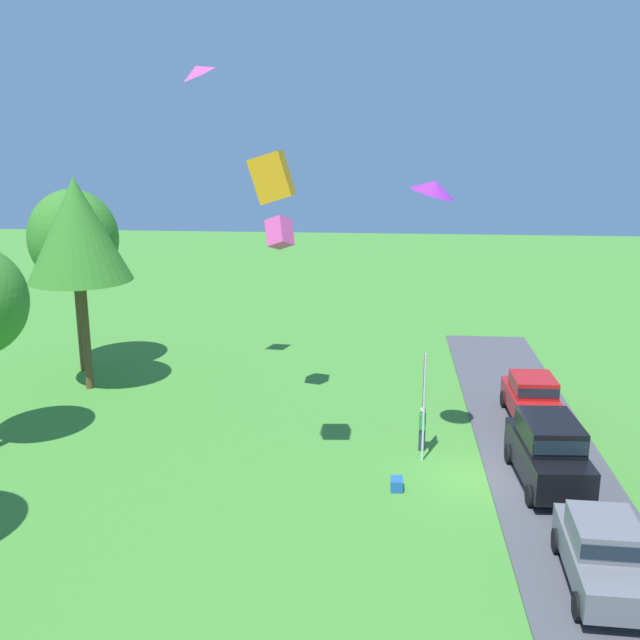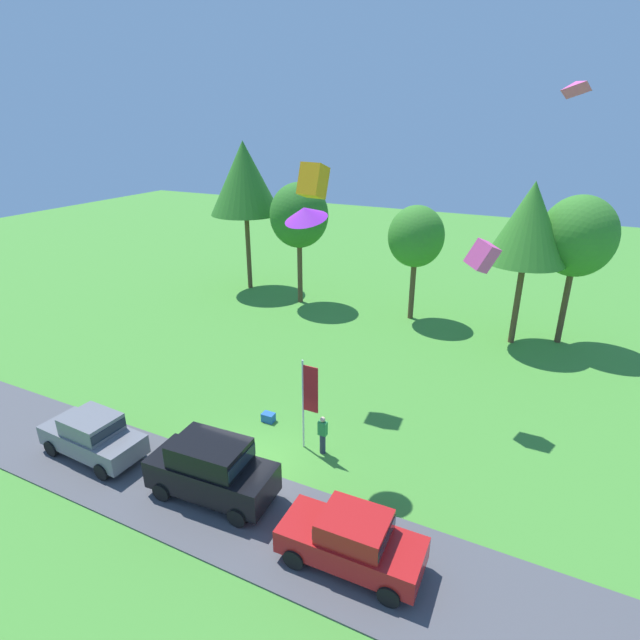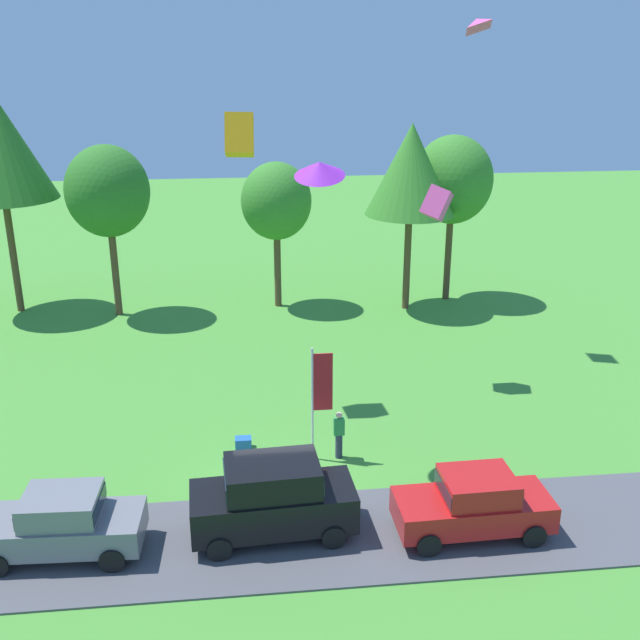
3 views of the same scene
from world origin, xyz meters
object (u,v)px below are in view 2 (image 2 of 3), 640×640
(car_suv_mid_row, at_px, (211,467))
(flag_banner, at_px, (308,395))
(car_sedan_by_flagpole, at_px, (352,539))
(kite_box_near_flag, at_px, (313,181))
(tree_far_right, at_px, (299,216))
(tree_left_of_center, at_px, (416,237))
(person_beside_suv, at_px, (323,435))
(kite_box_low_drifter, at_px, (482,256))
(cooler_box, at_px, (268,417))
(tree_far_left, at_px, (244,178))
(kite_delta_mid_center, at_px, (305,213))
(car_sedan_near_entrance, at_px, (93,434))
(tree_lone_near, at_px, (530,223))
(tree_center_back, at_px, (578,237))
(kite_diamond_high_left, at_px, (575,86))

(car_suv_mid_row, height_order, flag_banner, flag_banner)
(car_suv_mid_row, bearing_deg, car_sedan_by_flagpole, -5.62)
(flag_banner, xyz_separation_m, kite_box_near_flag, (-2.27, 5.00, 7.63))
(car_suv_mid_row, xyz_separation_m, car_sedan_by_flagpole, (5.65, -0.56, -0.25))
(tree_far_right, relative_size, tree_left_of_center, 1.14)
(person_beside_suv, xyz_separation_m, kite_box_low_drifter, (4.53, 5.86, 6.57))
(kite_box_near_flag, bearing_deg, cooler_box, -93.91)
(tree_far_left, relative_size, kite_delta_mid_center, 7.44)
(car_sedan_near_entrance, distance_m, person_beside_suv, 9.21)
(kite_delta_mid_center, bearing_deg, person_beside_suv, 4.35)
(tree_lone_near, height_order, kite_delta_mid_center, kite_delta_mid_center)
(car_sedan_near_entrance, height_order, tree_far_right, tree_far_right)
(tree_far_right, height_order, kite_delta_mid_center, kite_delta_mid_center)
(kite_delta_mid_center, bearing_deg, car_sedan_by_flagpole, -49.48)
(tree_far_right, relative_size, kite_delta_mid_center, 5.75)
(tree_center_back, bearing_deg, kite_box_low_drifter, -109.31)
(car_sedan_by_flagpole, relative_size, kite_delta_mid_center, 2.94)
(tree_far_left, xyz_separation_m, tree_lone_near, (20.26, -1.82, -1.26))
(tree_left_of_center, bearing_deg, car_suv_mid_row, -93.74)
(person_beside_suv, relative_size, tree_center_back, 0.19)
(flag_banner, xyz_separation_m, kite_diamond_high_left, (7.47, 9.64, 11.41))
(car_sedan_near_entrance, relative_size, person_beside_suv, 2.62)
(car_sedan_by_flagpole, relative_size, kite_diamond_high_left, 4.06)
(flag_banner, bearing_deg, car_sedan_by_flagpole, -49.97)
(car_suv_mid_row, distance_m, car_sedan_by_flagpole, 5.68)
(tree_left_of_center, relative_size, kite_box_near_flag, 5.49)
(tree_lone_near, bearing_deg, kite_delta_mid_center, -112.72)
(tree_left_of_center, bearing_deg, person_beside_suv, -86.05)
(car_sedan_by_flagpole, bearing_deg, tree_left_of_center, 101.85)
(car_sedan_near_entrance, bearing_deg, tree_far_right, 93.63)
(tree_lone_near, bearing_deg, kite_box_low_drifter, -96.76)
(car_sedan_by_flagpole, xyz_separation_m, kite_box_low_drifter, (1.31, 10.46, 6.41))
(tree_far_left, relative_size, tree_left_of_center, 1.47)
(tree_left_of_center, bearing_deg, tree_lone_near, -9.57)
(tree_far_left, bearing_deg, car_sedan_by_flagpole, -50.03)
(tree_far_left, bearing_deg, tree_center_back, -1.31)
(car_sedan_near_entrance, relative_size, car_suv_mid_row, 0.95)
(tree_lone_near, bearing_deg, car_sedan_by_flagpole, -96.95)
(kite_box_low_drifter, bearing_deg, tree_left_of_center, 118.96)
(car_suv_mid_row, bearing_deg, tree_center_back, 62.42)
(person_beside_suv, bearing_deg, tree_center_back, 63.28)
(person_beside_suv, bearing_deg, tree_left_of_center, 93.95)
(tree_far_left, relative_size, tree_center_back, 1.27)
(kite_delta_mid_center, distance_m, kite_diamond_high_left, 12.97)
(car_suv_mid_row, bearing_deg, tree_far_left, 120.49)
(flag_banner, bearing_deg, person_beside_suv, -2.09)
(tree_far_right, bearing_deg, cooler_box, -66.93)
(car_suv_mid_row, height_order, kite_diamond_high_left, kite_diamond_high_left)
(person_beside_suv, height_order, cooler_box, person_beside_suv)
(car_sedan_near_entrance, xyz_separation_m, kite_box_near_flag, (5.23, 9.30, 9.14))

